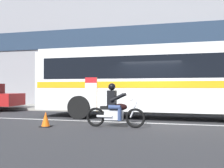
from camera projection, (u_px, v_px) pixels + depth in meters
The scene contains 7 objects.
ground_plane at pixel (150, 121), 11.10m from camera, with size 60.00×60.00×0.00m, color #2B2B2D.
sidewalk_curb at pixel (160, 110), 16.03m from camera, with size 28.00×3.80×0.15m, color gray.
lane_center_stripe at pixel (148, 123), 10.52m from camera, with size 26.60×0.14×0.01m, color silver.
office_building_facade at pixel (163, 4), 18.32m from camera, with size 28.00×0.89×14.21m.
transit_bus at pixel (163, 77), 12.16m from camera, with size 11.71×2.84×3.22m.
motorcycle_with_rider at pixel (114, 108), 9.47m from camera, with size 2.20×0.64×1.78m.
traffic_cone at pixel (46, 120), 9.55m from camera, with size 0.36×0.36×0.55m.
Camera 1 is at (1.33, -11.15, 1.43)m, focal length 42.85 mm.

